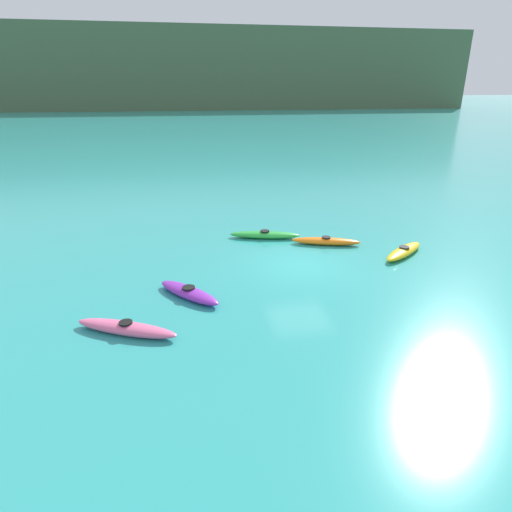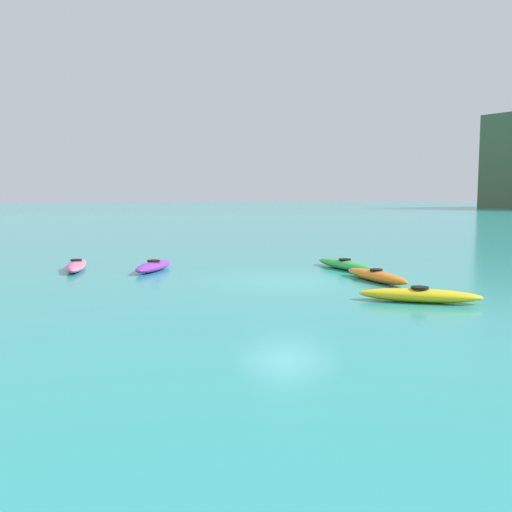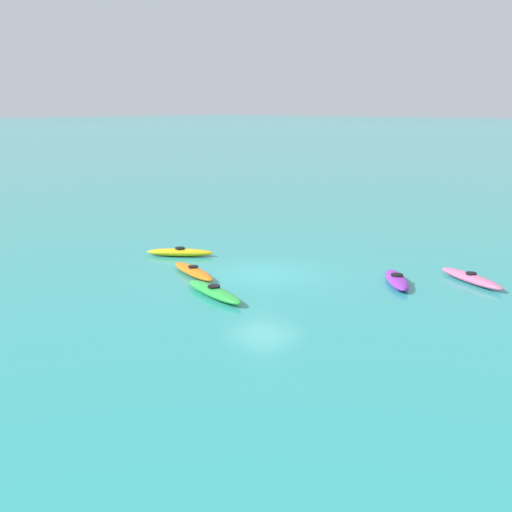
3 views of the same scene
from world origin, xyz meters
TOP-DOWN VIEW (x-y plane):
  - ground_plane at (0.00, 0.00)m, footprint 600.00×600.00m
  - kayak_green at (-0.76, 3.37)m, footprint 3.32×1.45m
  - kayak_purple at (-4.52, -2.03)m, footprint 2.25×2.49m
  - kayak_orange at (1.75, 1.99)m, footprint 3.07×1.47m
  - kayak_yellow at (4.54, 0.17)m, footprint 2.67×2.22m
  - kayak_pink at (-6.38, -3.99)m, footprint 3.10×1.91m

SIDE VIEW (x-z plane):
  - ground_plane at x=0.00m, z-range 0.00..0.00m
  - kayak_pink at x=-6.38m, z-range -0.02..0.35m
  - kayak_orange at x=1.75m, z-range -0.02..0.35m
  - kayak_green at x=-0.76m, z-range -0.02..0.35m
  - kayak_yellow at x=4.54m, z-range -0.02..0.35m
  - kayak_purple at x=-4.52m, z-range -0.02..0.35m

